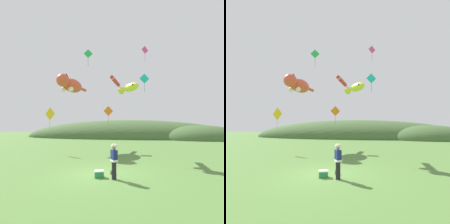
# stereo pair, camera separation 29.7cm
# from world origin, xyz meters

# --- Properties ---
(ground_plane) EXTENTS (120.00, 120.00, 0.00)m
(ground_plane) POSITION_xyz_m (0.00, 0.00, 0.00)
(ground_plane) COLOR #517A38
(distant_hill_ridge) EXTENTS (48.06, 16.15, 7.98)m
(distant_hill_ridge) POSITION_xyz_m (2.02, 30.14, 0.00)
(distant_hill_ridge) COLOR #426033
(distant_hill_ridge) RESTS_ON ground
(festival_attendant) EXTENTS (0.44, 0.49, 1.77)m
(festival_attendant) POSITION_xyz_m (0.74, -0.80, 0.95)
(festival_attendant) COLOR black
(festival_attendant) RESTS_ON ground
(kite_spool) EXTENTS (0.16, 0.24, 0.24)m
(kite_spool) POSITION_xyz_m (0.52, 0.11, 0.12)
(kite_spool) COLOR olive
(kite_spool) RESTS_ON ground
(picnic_cooler) EXTENTS (0.56, 0.44, 0.36)m
(picnic_cooler) POSITION_xyz_m (-0.08, -0.58, 0.18)
(picnic_cooler) COLOR #268C4C
(picnic_cooler) RESTS_ON ground
(kite_giant_cat) EXTENTS (2.32, 6.21, 1.90)m
(kite_giant_cat) POSITION_xyz_m (-5.74, 9.82, 7.56)
(kite_giant_cat) COLOR #E04C33
(kite_fish_windsock) EXTENTS (2.03, 2.50, 0.79)m
(kite_fish_windsock) POSITION_xyz_m (1.36, 4.69, 5.90)
(kite_fish_windsock) COLOR yellow
(kite_tube_streamer) EXTENTS (0.70, 3.15, 0.44)m
(kite_tube_streamer) POSITION_xyz_m (-0.02, 6.67, 7.00)
(kite_tube_streamer) COLOR red
(kite_diamond_gold) EXTENTS (1.28, 0.48, 2.25)m
(kite_diamond_gold) POSITION_xyz_m (-6.89, 7.17, 3.93)
(kite_diamond_gold) COLOR yellow
(kite_diamond_orange) EXTENTS (1.00, 0.52, 2.01)m
(kite_diamond_orange) POSITION_xyz_m (-1.08, 9.07, 4.30)
(kite_diamond_orange) COLOR orange
(kite_diamond_pink) EXTENTS (0.78, 0.54, 1.83)m
(kite_diamond_pink) POSITION_xyz_m (3.02, 9.80, 11.32)
(kite_diamond_pink) COLOR #E53F8C
(kite_diamond_teal) EXTENTS (1.01, 0.36, 1.96)m
(kite_diamond_teal) POSITION_xyz_m (2.83, 8.17, 7.55)
(kite_diamond_teal) COLOR #19BFBF
(kite_diamond_green) EXTENTS (0.91, 0.26, 1.84)m
(kite_diamond_green) POSITION_xyz_m (-2.99, 7.50, 10.25)
(kite_diamond_green) COLOR green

